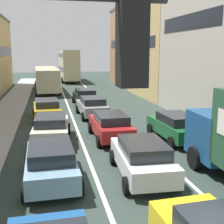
% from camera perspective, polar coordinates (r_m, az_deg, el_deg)
% --- Properties ---
extents(sidewalk_left, '(2.60, 64.00, 0.14)m').
position_cam_1_polar(sidewalk_left, '(24.81, -19.31, -0.54)').
color(sidewalk_left, '#9D9D9D').
rests_on(sidewalk_left, ground).
extents(lane_stripe_left, '(0.16, 60.00, 0.01)m').
position_cam_1_polar(lane_stripe_left, '(24.65, -7.71, -0.23)').
color(lane_stripe_left, silver).
rests_on(lane_stripe_left, ground).
extents(lane_stripe_right, '(0.16, 60.00, 0.01)m').
position_cam_1_polar(lane_stripe_right, '(25.12, 0.04, 0.09)').
color(lane_stripe_right, silver).
rests_on(lane_stripe_right, ground).
extents(building_row_right, '(7.20, 43.90, 13.66)m').
position_cam_1_polar(building_row_right, '(28.31, 16.59, 13.30)').
color(building_row_right, '#9E7556').
rests_on(building_row_right, ground).
extents(sedan_centre_lane_second, '(2.22, 4.38, 1.49)m').
position_cam_1_polar(sedan_centre_lane_second, '(12.15, 5.66, -8.43)').
color(sedan_centre_lane_second, silver).
rests_on(sedan_centre_lane_second, ground).
extents(wagon_left_lane_second, '(2.14, 4.34, 1.49)m').
position_cam_1_polar(wagon_left_lane_second, '(11.86, -11.35, -9.12)').
color(wagon_left_lane_second, '#759EB7').
rests_on(wagon_left_lane_second, ground).
extents(hatchback_centre_lane_third, '(2.10, 4.32, 1.49)m').
position_cam_1_polar(hatchback_centre_lane_third, '(17.16, -0.28, -2.49)').
color(hatchback_centre_lane_third, '#A51E1E').
rests_on(hatchback_centre_lane_third, ground).
extents(sedan_left_lane_third, '(2.30, 4.41, 1.49)m').
position_cam_1_polar(sedan_left_lane_third, '(17.01, -11.28, -2.84)').
color(sedan_left_lane_third, beige).
rests_on(sedan_left_lane_third, ground).
extents(coupe_centre_lane_fourth, '(2.23, 4.38, 1.49)m').
position_cam_1_polar(coupe_centre_lane_fourth, '(23.15, -3.73, 1.10)').
color(coupe_centre_lane_fourth, gray).
rests_on(coupe_centre_lane_fourth, ground).
extents(sedan_left_lane_fourth, '(2.23, 4.38, 1.49)m').
position_cam_1_polar(sedan_left_lane_fourth, '(22.57, -12.07, 0.60)').
color(sedan_left_lane_fourth, '#B29319').
rests_on(sedan_left_lane_fourth, ground).
extents(sedan_centre_lane_fifth, '(2.16, 4.35, 1.49)m').
position_cam_1_polar(sedan_centre_lane_fifth, '(28.16, -5.05, 2.90)').
color(sedan_centre_lane_fifth, black).
rests_on(sedan_centre_lane_fifth, ground).
extents(sedan_right_lane_behind_truck, '(2.22, 4.38, 1.49)m').
position_cam_1_polar(sedan_right_lane_behind_truck, '(17.36, 11.86, -2.58)').
color(sedan_right_lane_behind_truck, '#19592D').
rests_on(sedan_right_lane_behind_truck, ground).
extents(bus_mid_queue_primary, '(3.14, 10.60, 2.90)m').
position_cam_1_polar(bus_mid_queue_primary, '(37.74, -12.14, 6.29)').
color(bus_mid_queue_primary, '#BFB793').
rests_on(bus_mid_queue_primary, ground).
extents(bus_far_queue_secondary, '(3.01, 10.56, 5.06)m').
position_cam_1_polar(bus_far_queue_secondary, '(50.78, -8.12, 8.87)').
color(bus_far_queue_secondary, '#BFB793').
rests_on(bus_far_queue_secondary, ground).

